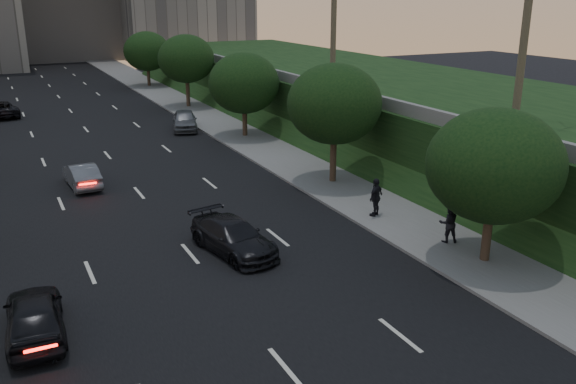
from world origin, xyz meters
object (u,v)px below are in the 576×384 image
pedestrian_b (449,223)px  sedan_far_left (1,109)px  sedan_far_right (185,120)px  sedan_mid_left (82,175)px  sedan_near_left (34,315)px  sedan_near_right (233,237)px  pedestrian_c (376,197)px

pedestrian_b → sedan_far_left: bearing=-44.7°
sedan_far_right → sedan_mid_left: bearing=-113.5°
sedan_mid_left → pedestrian_b: bearing=125.9°
sedan_near_left → sedan_near_right: 8.61m
sedan_far_right → pedestrian_b: (3.16, -27.32, 0.22)m
sedan_near_right → sedan_far_right: size_ratio=1.04×
sedan_far_left → sedan_near_right: size_ratio=1.05×
sedan_far_left → sedan_near_right: bearing=93.5°
sedan_far_left → pedestrian_b: bearing=103.8°
sedan_near_left → pedestrian_b: size_ratio=2.53×
sedan_mid_left → sedan_far_right: (9.53, 11.81, 0.11)m
sedan_mid_left → pedestrian_b: pedestrian_b is taller
sedan_near_right → sedan_near_left: bearing=-167.9°
sedan_far_right → pedestrian_c: 23.36m
pedestrian_b → pedestrian_c: bearing=-53.7°
sedan_near_right → pedestrian_b: size_ratio=2.81×
pedestrian_c → sedan_near_left: bearing=-12.6°
sedan_near_right → pedestrian_b: pedestrian_b is taller
sedan_near_right → pedestrian_c: size_ratio=2.59×
sedan_mid_left → sedan_far_right: size_ratio=0.89×
sedan_near_left → sedan_near_right: sedan_near_left is taller
sedan_near_left → sedan_far_left: 39.61m
sedan_near_left → sedan_far_left: size_ratio=0.86×
sedan_far_left → pedestrian_c: pedestrian_c is taller
sedan_far_right → pedestrian_b: 27.50m
sedan_mid_left → pedestrian_b: 20.04m
sedan_near_right → pedestrian_c: pedestrian_c is taller
sedan_far_right → sedan_far_left: bearing=151.6°
sedan_mid_left → sedan_near_right: size_ratio=0.85×
sedan_far_left → sedan_far_right: 17.66m
sedan_near_right → pedestrian_b: bearing=-32.2°
sedan_far_left → sedan_mid_left: bearing=89.5°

